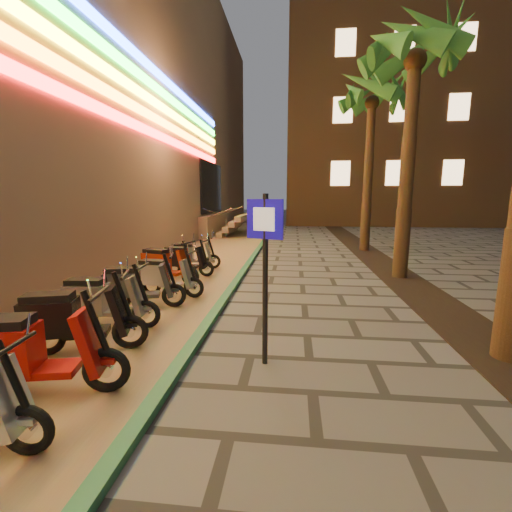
# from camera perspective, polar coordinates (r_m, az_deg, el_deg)

# --- Properties ---
(ground) EXTENTS (120.00, 120.00, 0.00)m
(ground) POSITION_cam_1_polar(r_m,az_deg,el_deg) (3.69, -4.55, -27.74)
(ground) COLOR #474442
(ground) RESTS_ON ground
(parking_strip) EXTENTS (3.40, 60.00, 0.01)m
(parking_strip) POSITION_cam_1_polar(r_m,az_deg,el_deg) (13.44, -7.49, 0.11)
(parking_strip) COLOR #8C7251
(parking_strip) RESTS_ON ground
(green_curb) EXTENTS (0.18, 60.00, 0.10)m
(green_curb) POSITION_cam_1_polar(r_m,az_deg,el_deg) (13.14, -0.27, 0.17)
(green_curb) COLOR #276841
(green_curb) RESTS_ON ground
(planting_strip) EXTENTS (1.20, 40.00, 0.02)m
(planting_strip) POSITION_cam_1_polar(r_m,az_deg,el_deg) (8.72, 26.46, -6.12)
(planting_strip) COLOR black
(planting_strip) RESTS_ON ground
(apartment_block) EXTENTS (18.00, 16.06, 25.00)m
(apartment_block) POSITION_cam_1_polar(r_m,az_deg,el_deg) (37.31, 21.13, 25.13)
(apartment_block) COLOR brown
(apartment_block) RESTS_ON ground
(palm_c) EXTENTS (2.97, 3.02, 6.91)m
(palm_c) POSITION_cam_1_polar(r_m,az_deg,el_deg) (10.89, 25.01, 27.57)
(palm_c) COLOR #472D19
(palm_c) RESTS_ON ground
(palm_d) EXTENTS (2.97, 3.02, 7.16)m
(palm_d) POSITION_cam_1_polar(r_m,az_deg,el_deg) (15.62, 18.78, 23.00)
(palm_d) COLOR #472D19
(palm_d) RESTS_ON ground
(pedestrian_sign) EXTENTS (0.48, 0.21, 2.29)m
(pedestrian_sign) POSITION_cam_1_polar(r_m,az_deg,el_deg) (4.43, 1.50, -0.12)
(pedestrian_sign) COLOR black
(pedestrian_sign) RESTS_ON ground
(scooter_5) EXTENTS (1.76, 0.81, 1.24)m
(scooter_5) POSITION_cam_1_polar(r_m,az_deg,el_deg) (4.72, -33.79, -13.16)
(scooter_5) COLOR black
(scooter_5) RESTS_ON ground
(scooter_6) EXTENTS (1.68, 0.89, 1.19)m
(scooter_6) POSITION_cam_1_polar(r_m,az_deg,el_deg) (5.65, -28.54, -9.24)
(scooter_6) COLOR black
(scooter_6) RESTS_ON ground
(scooter_7) EXTENTS (1.62, 0.58, 1.14)m
(scooter_7) POSITION_cam_1_polar(r_m,az_deg,el_deg) (6.50, -24.37, -6.74)
(scooter_7) COLOR black
(scooter_7) RESTS_ON ground
(scooter_8) EXTENTS (1.60, 0.80, 1.13)m
(scooter_8) POSITION_cam_1_polar(r_m,az_deg,el_deg) (7.33, -19.54, -4.65)
(scooter_8) COLOR black
(scooter_8) RESTS_ON ground
(scooter_9) EXTENTS (1.54, 0.56, 1.08)m
(scooter_9) POSITION_cam_1_polar(r_m,az_deg,el_deg) (8.09, -15.20, -3.23)
(scooter_9) COLOR black
(scooter_9) RESTS_ON ground
(scooter_10) EXTENTS (1.65, 0.85, 1.17)m
(scooter_10) POSITION_cam_1_polar(r_m,az_deg,el_deg) (9.27, -15.03, -1.36)
(scooter_10) COLOR black
(scooter_10) RESTS_ON ground
(scooter_11) EXTENTS (1.52, 0.63, 1.07)m
(scooter_11) POSITION_cam_1_polar(r_m,az_deg,el_deg) (10.13, -12.06, -0.56)
(scooter_11) COLOR black
(scooter_11) RESTS_ON ground
(scooter_12) EXTENTS (1.49, 0.61, 1.05)m
(scooter_12) POSITION_cam_1_polar(r_m,az_deg,el_deg) (10.97, -10.83, 0.21)
(scooter_12) COLOR black
(scooter_12) RESTS_ON ground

